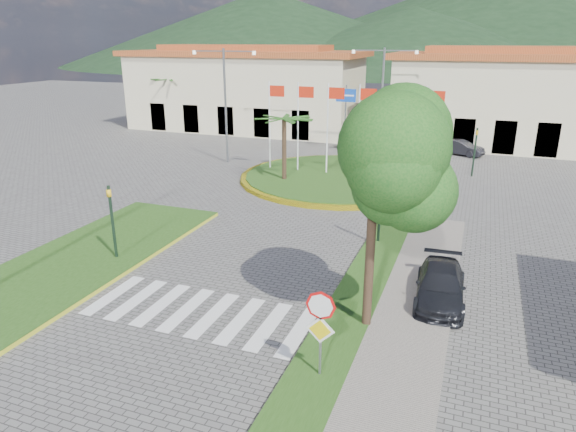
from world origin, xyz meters
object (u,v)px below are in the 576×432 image
(stop_sign, at_px, (321,321))
(deciduous_tree, at_px, (375,168))
(white_van, at_px, (302,131))
(car_side_right, at_px, (440,286))
(car_dark_a, at_px, (361,142))
(car_dark_b, at_px, (461,148))
(roundabout_island, at_px, (339,177))

(stop_sign, bearing_deg, deciduous_tree, 78.82)
(stop_sign, height_order, white_van, stop_sign)
(deciduous_tree, xyz_separation_m, car_side_right, (2.00, 2.62, -4.59))
(white_van, bearing_deg, car_dark_a, -130.87)
(car_dark_a, relative_size, car_dark_b, 1.01)
(white_van, height_order, car_side_right, car_side_right)
(car_dark_b, bearing_deg, stop_sign, -161.39)
(deciduous_tree, relative_size, white_van, 1.67)
(deciduous_tree, bearing_deg, roundabout_island, 107.91)
(roundabout_island, bearing_deg, deciduous_tree, -72.09)
(roundabout_island, relative_size, white_van, 3.12)
(car_dark_a, bearing_deg, roundabout_island, -175.43)
(stop_sign, bearing_deg, roundabout_island, 103.73)
(roundabout_island, height_order, deciduous_tree, deciduous_tree)
(deciduous_tree, relative_size, car_dark_a, 1.93)
(stop_sign, xyz_separation_m, car_side_right, (2.60, 5.65, -1.21))
(car_dark_a, relative_size, car_side_right, 0.88)
(white_van, bearing_deg, deciduous_tree, -169.43)
(white_van, distance_m, car_dark_b, 14.28)
(deciduous_tree, bearing_deg, car_side_right, 52.60)
(stop_sign, bearing_deg, car_dark_b, 86.22)
(car_side_right, bearing_deg, stop_sign, -117.97)
(car_dark_a, height_order, car_side_right, car_dark_a)
(white_van, xyz_separation_m, car_dark_a, (6.27, -3.45, 0.04))
(stop_sign, height_order, car_dark_a, stop_sign)
(deciduous_tree, relative_size, car_side_right, 1.69)
(car_dark_b, bearing_deg, car_dark_a, 117.88)
(car_dark_a, bearing_deg, stop_sign, -169.44)
(car_dark_a, bearing_deg, deciduous_tree, -167.03)
(deciduous_tree, height_order, car_dark_a, deciduous_tree)
(car_dark_a, bearing_deg, white_van, 60.84)
(roundabout_island, xyz_separation_m, car_dark_a, (-0.84, 9.84, 0.43))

